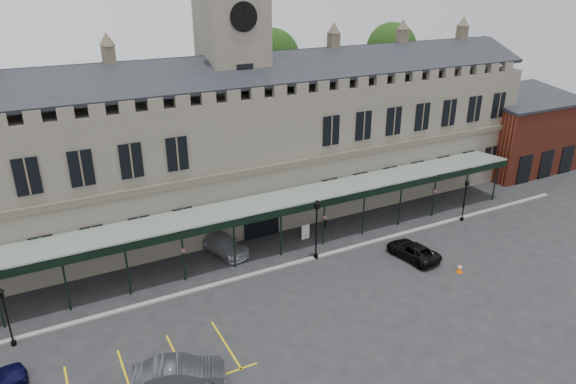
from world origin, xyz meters
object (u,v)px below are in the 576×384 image
car_taxi (223,244)px  lamp_post_mid (316,224)px  clock_tower (234,75)px  car_van (413,251)px  lamp_post_right (465,196)px  sign_board (306,232)px  car_left_b (179,374)px  station_building (237,150)px  lamp_post_left (6,312)px  traffic_cone (460,268)px

car_taxi → lamp_post_mid: bearing=-52.7°
clock_tower → lamp_post_mid: bearing=-78.1°
car_taxi → car_van: 15.30m
lamp_post_right → sign_board: (-14.63, 3.61, -1.80)m
car_left_b → car_taxi: bearing=-14.4°
station_building → sign_board: size_ratio=45.85×
sign_board → lamp_post_mid: bearing=-108.6°
lamp_post_left → lamp_post_right: bearing=0.3°
lamp_post_mid → traffic_cone: (8.62, -6.95, -2.70)m
lamp_post_left → traffic_cone: 31.12m
car_taxi → car_van: (13.07, -7.96, -0.11)m
lamp_post_left → car_left_b: bearing=-45.2°
lamp_post_left → station_building: bearing=29.2°
car_left_b → car_van: 21.22m
lamp_post_mid → car_taxi: size_ratio=1.01×
lamp_post_mid → car_van: (6.89, -3.54, -2.42)m
station_building → car_van: size_ratio=13.09×
lamp_post_mid → sign_board: lamp_post_mid is taller
lamp_post_mid → sign_board: bearing=74.4°
lamp_post_right → sign_board: size_ratio=3.14×
station_building → car_taxi: size_ratio=11.72×
lamp_post_right → traffic_cone: lamp_post_right is taller
clock_tower → car_taxi: 14.35m
clock_tower → station_building: bearing=-90.0°
station_building → sign_board: 9.75m
lamp_post_left → car_left_b: 11.50m
car_taxi → sign_board: bearing=-26.1°
station_building → lamp_post_left: station_building is taller
station_building → clock_tower: size_ratio=2.42×
lamp_post_right → car_van: 9.41m
car_left_b → station_building: bearing=-15.4°
traffic_cone → sign_board: size_ratio=0.57×
car_left_b → car_taxi: car_left_b is taller
lamp_post_left → lamp_post_mid: bearing=1.3°
clock_tower → car_taxi: (-3.95, -6.12, -12.37)m
clock_tower → car_van: 20.90m
lamp_post_right → car_left_b: (-29.28, -8.25, -1.61)m
clock_tower → lamp_post_left: clock_tower is taller
lamp_post_left → car_van: (28.64, -3.06, -1.81)m
station_building → car_taxi: station_building is taller
car_taxi → car_left_b: bearing=-137.3°
traffic_cone → sign_board: (-7.69, 10.25, 0.28)m
sign_board → car_left_b: size_ratio=0.26×
lamp_post_right → car_taxi: lamp_post_right is taller
car_left_b → lamp_post_left: bearing=60.6°
traffic_cone → car_van: 3.83m
clock_tower → car_left_b: size_ratio=4.92×
lamp_post_left → traffic_cone: lamp_post_left is taller
lamp_post_mid → car_taxi: lamp_post_mid is taller
sign_board → lamp_post_right: bearing=-16.9°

